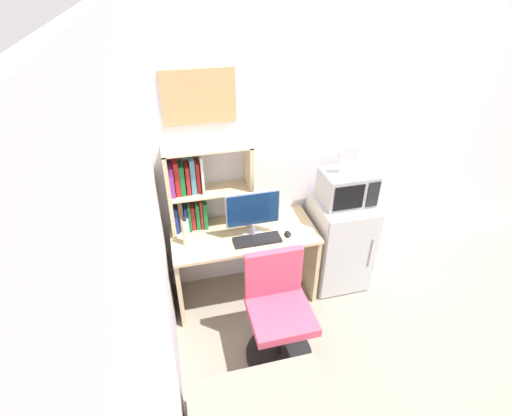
{
  "coord_description": "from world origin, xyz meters",
  "views": [
    {
      "loc": [
        -1.47,
        -2.87,
        2.69
      ],
      "look_at": [
        -0.83,
        -0.32,
        0.98
      ],
      "focal_mm": 26.72,
      "sensor_mm": 36.0,
      "label": 1
    }
  ],
  "objects_px": {
    "desk_chair": "(278,316)",
    "microwave": "(347,187)",
    "monitor": "(253,212)",
    "mini_fridge": "(339,242)",
    "wall_corkboard": "(199,97)",
    "desk_fan": "(347,158)",
    "hutch_bookshelf": "(198,190)",
    "computer_mouse": "(288,234)",
    "water_bottle": "(186,232)",
    "keyboard": "(257,240)"
  },
  "relations": [
    {
      "from": "hutch_bookshelf",
      "to": "computer_mouse",
      "type": "height_order",
      "value": "hutch_bookshelf"
    },
    {
      "from": "monitor",
      "to": "desk_fan",
      "type": "height_order",
      "value": "desk_fan"
    },
    {
      "from": "water_bottle",
      "to": "desk_fan",
      "type": "distance_m",
      "value": 1.45
    },
    {
      "from": "mini_fridge",
      "to": "desk_chair",
      "type": "xyz_separation_m",
      "value": [
        -0.81,
        -0.68,
        -0.05
      ]
    },
    {
      "from": "hutch_bookshelf",
      "to": "computer_mouse",
      "type": "relative_size",
      "value": 9.09
    },
    {
      "from": "hutch_bookshelf",
      "to": "desk_fan",
      "type": "xyz_separation_m",
      "value": [
        1.23,
        -0.19,
        0.24
      ]
    },
    {
      "from": "water_bottle",
      "to": "keyboard",
      "type": "bearing_deg",
      "value": -10.15
    },
    {
      "from": "monitor",
      "to": "computer_mouse",
      "type": "height_order",
      "value": "monitor"
    },
    {
      "from": "monitor",
      "to": "microwave",
      "type": "distance_m",
      "value": 0.86
    },
    {
      "from": "mini_fridge",
      "to": "wall_corkboard",
      "type": "relative_size",
      "value": 1.61
    },
    {
      "from": "wall_corkboard",
      "to": "microwave",
      "type": "bearing_deg",
      "value": -13.36
    },
    {
      "from": "monitor",
      "to": "wall_corkboard",
      "type": "xyz_separation_m",
      "value": [
        -0.33,
        0.35,
        0.87
      ]
    },
    {
      "from": "monitor",
      "to": "wall_corkboard",
      "type": "distance_m",
      "value": 0.99
    },
    {
      "from": "water_bottle",
      "to": "desk_fan",
      "type": "relative_size",
      "value": 1.03
    },
    {
      "from": "water_bottle",
      "to": "microwave",
      "type": "distance_m",
      "value": 1.42
    },
    {
      "from": "monitor",
      "to": "water_bottle",
      "type": "height_order",
      "value": "monitor"
    },
    {
      "from": "desk_fan",
      "to": "desk_chair",
      "type": "distance_m",
      "value": 1.38
    },
    {
      "from": "hutch_bookshelf",
      "to": "keyboard",
      "type": "bearing_deg",
      "value": -37.91
    },
    {
      "from": "desk_chair",
      "to": "microwave",
      "type": "bearing_deg",
      "value": 40.06
    },
    {
      "from": "wall_corkboard",
      "to": "hutch_bookshelf",
      "type": "bearing_deg",
      "value": -131.1
    },
    {
      "from": "wall_corkboard",
      "to": "computer_mouse",
      "type": "bearing_deg",
      "value": -34.23
    },
    {
      "from": "desk_fan",
      "to": "desk_chair",
      "type": "height_order",
      "value": "desk_fan"
    },
    {
      "from": "keyboard",
      "to": "desk_fan",
      "type": "distance_m",
      "value": 1.0
    },
    {
      "from": "hutch_bookshelf",
      "to": "microwave",
      "type": "relative_size",
      "value": 1.69
    },
    {
      "from": "hutch_bookshelf",
      "to": "wall_corkboard",
      "type": "xyz_separation_m",
      "value": [
        0.08,
        0.09,
        0.74
      ]
    },
    {
      "from": "desk_fan",
      "to": "desk_chair",
      "type": "bearing_deg",
      "value": -138.72
    },
    {
      "from": "hutch_bookshelf",
      "to": "water_bottle",
      "type": "relative_size",
      "value": 2.91
    },
    {
      "from": "desk_chair",
      "to": "desk_fan",
      "type": "bearing_deg",
      "value": 41.28
    },
    {
      "from": "computer_mouse",
      "to": "hutch_bookshelf",
      "type": "bearing_deg",
      "value": 155.11
    },
    {
      "from": "microwave",
      "to": "keyboard",
      "type": "bearing_deg",
      "value": -170.15
    },
    {
      "from": "mini_fridge",
      "to": "desk_chair",
      "type": "bearing_deg",
      "value": -140.07
    },
    {
      "from": "water_bottle",
      "to": "desk_chair",
      "type": "distance_m",
      "value": 0.98
    },
    {
      "from": "monitor",
      "to": "desk_chair",
      "type": "relative_size",
      "value": 0.49
    },
    {
      "from": "computer_mouse",
      "to": "mini_fridge",
      "type": "relative_size",
      "value": 0.09
    },
    {
      "from": "monitor",
      "to": "keyboard",
      "type": "height_order",
      "value": "monitor"
    },
    {
      "from": "microwave",
      "to": "desk_chair",
      "type": "bearing_deg",
      "value": -139.94
    },
    {
      "from": "mini_fridge",
      "to": "wall_corkboard",
      "type": "bearing_deg",
      "value": 166.5
    },
    {
      "from": "mini_fridge",
      "to": "desk_fan",
      "type": "height_order",
      "value": "desk_fan"
    },
    {
      "from": "hutch_bookshelf",
      "to": "mini_fridge",
      "type": "distance_m",
      "value": 1.43
    },
    {
      "from": "hutch_bookshelf",
      "to": "keyboard",
      "type": "distance_m",
      "value": 0.65
    },
    {
      "from": "hutch_bookshelf",
      "to": "mini_fridge",
      "type": "relative_size",
      "value": 0.83
    },
    {
      "from": "water_bottle",
      "to": "desk_chair",
      "type": "height_order",
      "value": "water_bottle"
    },
    {
      "from": "monitor",
      "to": "mini_fridge",
      "type": "bearing_deg",
      "value": 4.1
    },
    {
      "from": "mini_fridge",
      "to": "desk_chair",
      "type": "height_order",
      "value": "desk_chair"
    },
    {
      "from": "hutch_bookshelf",
      "to": "computer_mouse",
      "type": "bearing_deg",
      "value": -24.89
    },
    {
      "from": "desk_fan",
      "to": "wall_corkboard",
      "type": "distance_m",
      "value": 1.28
    },
    {
      "from": "desk_fan",
      "to": "wall_corkboard",
      "type": "relative_size",
      "value": 0.44
    },
    {
      "from": "mini_fridge",
      "to": "monitor",
      "type": "bearing_deg",
      "value": -175.9
    },
    {
      "from": "water_bottle",
      "to": "wall_corkboard",
      "type": "relative_size",
      "value": 0.46
    },
    {
      "from": "wall_corkboard",
      "to": "mini_fridge",
      "type": "bearing_deg",
      "value": -13.5
    }
  ]
}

